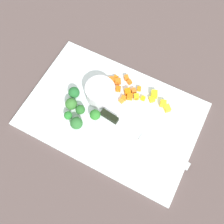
# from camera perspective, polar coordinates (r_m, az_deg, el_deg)

# --- Properties ---
(ground_plane) EXTENTS (4.00, 4.00, 0.00)m
(ground_plane) POSITION_cam_1_polar(r_m,az_deg,el_deg) (0.81, 0.00, -0.63)
(ground_plane) COLOR #554443
(cutting_board) EXTENTS (0.51, 0.34, 0.01)m
(cutting_board) POSITION_cam_1_polar(r_m,az_deg,el_deg) (0.80, 0.00, -0.46)
(cutting_board) COLOR white
(cutting_board) RESTS_ON ground_plane
(prep_bowl) EXTENTS (0.09, 0.09, 0.05)m
(prep_bowl) POSITION_cam_1_polar(r_m,az_deg,el_deg) (0.80, -2.54, 4.32)
(prep_bowl) COLOR white
(prep_bowl) RESTS_ON cutting_board
(chef_knife) EXTENTS (0.29, 0.05, 0.02)m
(chef_knife) POSITION_cam_1_polar(r_m,az_deg,el_deg) (0.77, 3.68, -3.66)
(chef_knife) COLOR silver
(chef_knife) RESTS_ON cutting_board
(carrot_dice_0) EXTENTS (0.02, 0.02, 0.02)m
(carrot_dice_0) POSITION_cam_1_polar(r_m,az_deg,el_deg) (0.81, 3.83, 3.30)
(carrot_dice_0) COLOR orange
(carrot_dice_0) RESTS_ON cutting_board
(carrot_dice_1) EXTENTS (0.01, 0.01, 0.01)m
(carrot_dice_1) POSITION_cam_1_polar(r_m,az_deg,el_deg) (0.81, 5.22, 3.07)
(carrot_dice_1) COLOR orange
(carrot_dice_1) RESTS_ON cutting_board
(carrot_dice_2) EXTENTS (0.02, 0.02, 0.02)m
(carrot_dice_2) POSITION_cam_1_polar(r_m,az_deg,el_deg) (0.84, 1.28, 6.58)
(carrot_dice_2) COLOR orange
(carrot_dice_2) RESTS_ON cutting_board
(carrot_dice_3) EXTENTS (0.01, 0.02, 0.01)m
(carrot_dice_3) POSITION_cam_1_polar(r_m,az_deg,el_deg) (0.84, 0.74, 7.32)
(carrot_dice_3) COLOR orange
(carrot_dice_3) RESTS_ON cutting_board
(carrot_dice_4) EXTENTS (0.02, 0.02, 0.01)m
(carrot_dice_4) POSITION_cam_1_polar(r_m,az_deg,el_deg) (0.84, 3.87, 6.37)
(carrot_dice_4) COLOR orange
(carrot_dice_4) RESTS_ON cutting_board
(carrot_dice_5) EXTENTS (0.02, 0.02, 0.01)m
(carrot_dice_5) POSITION_cam_1_polar(r_m,az_deg,el_deg) (0.81, 2.01, 2.40)
(carrot_dice_5) COLOR orange
(carrot_dice_5) RESTS_ON cutting_board
(carrot_dice_6) EXTENTS (0.02, 0.02, 0.01)m
(carrot_dice_6) POSITION_cam_1_polar(r_m,az_deg,el_deg) (0.84, 3.10, 7.36)
(carrot_dice_6) COLOR orange
(carrot_dice_6) RESTS_ON cutting_board
(carrot_dice_7) EXTENTS (0.02, 0.02, 0.01)m
(carrot_dice_7) POSITION_cam_1_polar(r_m,az_deg,el_deg) (0.84, 0.12, 6.94)
(carrot_dice_7) COLOR orange
(carrot_dice_7) RESTS_ON cutting_board
(carrot_dice_8) EXTENTS (0.02, 0.02, 0.01)m
(carrot_dice_8) POSITION_cam_1_polar(r_m,az_deg,el_deg) (0.84, -0.73, 6.75)
(carrot_dice_8) COLOR orange
(carrot_dice_8) RESTS_ON cutting_board
(carrot_dice_9) EXTENTS (0.02, 0.02, 0.01)m
(carrot_dice_9) POSITION_cam_1_polar(r_m,az_deg,el_deg) (0.82, 4.63, 4.55)
(carrot_dice_9) COLOR orange
(carrot_dice_9) RESTS_ON cutting_board
(carrot_dice_10) EXTENTS (0.02, 0.02, 0.01)m
(carrot_dice_10) POSITION_cam_1_polar(r_m,az_deg,el_deg) (0.83, 5.82, 4.97)
(carrot_dice_10) COLOR orange
(carrot_dice_10) RESTS_ON cutting_board
(carrot_dice_11) EXTENTS (0.02, 0.02, 0.01)m
(carrot_dice_11) POSITION_cam_1_polar(r_m,az_deg,el_deg) (0.81, 2.54, 3.00)
(carrot_dice_11) COLOR orange
(carrot_dice_11) RESTS_ON cutting_board
(carrot_dice_12) EXTENTS (0.02, 0.02, 0.02)m
(carrot_dice_12) POSITION_cam_1_polar(r_m,az_deg,el_deg) (0.82, 1.35, 4.96)
(carrot_dice_12) COLOR orange
(carrot_dice_12) RESTS_ON cutting_board
(carrot_dice_13) EXTENTS (0.02, 0.02, 0.02)m
(carrot_dice_13) POSITION_cam_1_polar(r_m,az_deg,el_deg) (0.82, 3.35, 4.35)
(carrot_dice_13) COLOR orange
(carrot_dice_13) RESTS_ON cutting_board
(pepper_dice_0) EXTENTS (0.02, 0.02, 0.02)m
(pepper_dice_0) POSITION_cam_1_polar(r_m,az_deg,el_deg) (0.81, 10.89, 1.81)
(pepper_dice_0) COLOR yellow
(pepper_dice_0) RESTS_ON cutting_board
(pepper_dice_1) EXTENTS (0.01, 0.01, 0.01)m
(pepper_dice_1) POSITION_cam_1_polar(r_m,az_deg,el_deg) (0.82, 6.68, 2.92)
(pepper_dice_1) COLOR yellow
(pepper_dice_1) RESTS_ON cutting_board
(pepper_dice_2) EXTENTS (0.02, 0.02, 0.02)m
(pepper_dice_2) POSITION_cam_1_polar(r_m,az_deg,el_deg) (0.81, 5.23, 3.28)
(pepper_dice_2) COLOR yellow
(pepper_dice_2) RESTS_ON cutting_board
(pepper_dice_3) EXTENTS (0.03, 0.03, 0.02)m
(pepper_dice_3) POSITION_cam_1_polar(r_m,az_deg,el_deg) (0.81, 11.72, 0.79)
(pepper_dice_3) COLOR yellow
(pepper_dice_3) RESTS_ON cutting_board
(pepper_dice_4) EXTENTS (0.03, 0.03, 0.02)m
(pepper_dice_4) POSITION_cam_1_polar(r_m,az_deg,el_deg) (0.82, 9.01, 3.77)
(pepper_dice_4) COLOR yellow
(pepper_dice_4) RESTS_ON cutting_board
(pepper_dice_5) EXTENTS (0.02, 0.02, 0.01)m
(pepper_dice_5) POSITION_cam_1_polar(r_m,az_deg,el_deg) (0.82, 8.53, 2.69)
(pepper_dice_5) COLOR yellow
(pepper_dice_5) RESTS_ON cutting_board
(broccoli_floret_0) EXTENTS (0.04, 0.04, 0.04)m
(broccoli_floret_0) POSITION_cam_1_polar(r_m,az_deg,el_deg) (0.77, -7.64, -2.38)
(broccoli_floret_0) COLOR #95B564
(broccoli_floret_0) RESTS_ON cutting_board
(broccoli_floret_1) EXTENTS (0.04, 0.04, 0.04)m
(broccoli_floret_1) POSITION_cam_1_polar(r_m,az_deg,el_deg) (0.79, -8.74, 1.71)
(broccoli_floret_1) COLOR #8BB25A
(broccoli_floret_1) RESTS_ON cutting_board
(broccoli_floret_2) EXTENTS (0.03, 0.03, 0.04)m
(broccoli_floret_2) POSITION_cam_1_polar(r_m,az_deg,el_deg) (0.81, -8.26, 3.96)
(broccoli_floret_2) COLOR #89AF5E
(broccoli_floret_2) RESTS_ON cutting_board
(broccoli_floret_3) EXTENTS (0.03, 0.03, 0.04)m
(broccoli_floret_3) POSITION_cam_1_polar(r_m,az_deg,el_deg) (0.77, -3.64, -0.61)
(broccoli_floret_3) COLOR #98AA5C
(broccoli_floret_3) RESTS_ON cutting_board
(broccoli_floret_4) EXTENTS (0.03, 0.03, 0.03)m
(broccoli_floret_4) POSITION_cam_1_polar(r_m,az_deg,el_deg) (0.78, -6.81, 0.50)
(broccoli_floret_4) COLOR #8ABC56
(broccoli_floret_4) RESTS_ON cutting_board
(broccoli_floret_5) EXTENTS (0.02, 0.02, 0.03)m
(broccoli_floret_5) POSITION_cam_1_polar(r_m,az_deg,el_deg) (0.78, -9.37, -0.76)
(broccoli_floret_5) COLOR #8CB257
(broccoli_floret_5) RESTS_ON cutting_board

